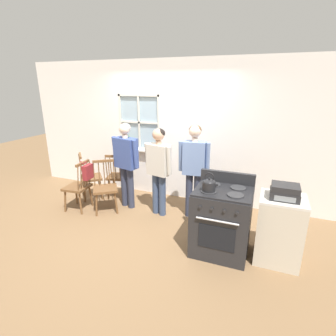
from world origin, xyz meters
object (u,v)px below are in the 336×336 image
Objects in this scene: chair_center_cluster at (105,188)px; person_adult_right at (194,164)px; chair_near_wall at (118,177)px; handbag at (88,172)px; stereo at (285,192)px; chair_by_window at (78,187)px; person_teen_center at (159,164)px; kettle at (209,185)px; chair_near_stove at (90,178)px; stove at (221,221)px; side_counter at (279,230)px; potted_plant at (129,144)px; person_elderly_left at (126,158)px.

person_adult_right reaches higher than chair_center_cluster.
chair_near_wall is at bearing 163.98° from person_adult_right.
stereo reaches higher than handbag.
chair_by_window is 1.59m from person_teen_center.
kettle is at bearing -12.20° from handbag.
stove is at bearing -148.71° from chair_near_stove.
chair_by_window and chair_near_wall have the same top height.
chair_near_wall is (0.39, 0.76, 0.00)m from chair_by_window.
kettle reaches higher than chair_by_window.
person_teen_center is (1.46, 0.37, 0.50)m from chair_by_window.
chair_near_stove is (-0.62, 0.38, 0.00)m from chair_center_cluster.
stereo is (0.90, 0.19, -0.04)m from kettle.
person_adult_right is 1.08m from kettle.
side_counter is at bearing -3.94° from person_teen_center.
person_adult_right is 4.76× the size of stereo.
potted_plant reaches higher than chair_near_wall.
chair_center_cluster is at bearing 171.72° from stereo.
kettle is 0.79× the size of potted_plant.
person_adult_right is (0.59, 0.13, 0.04)m from person_teen_center.
handbag is at bearing 174.51° from stereo.
person_teen_center is at bearing 141.62° from kettle.
stereo is at bearing -5.49° from handbag.
chair_center_cluster is at bearing 85.68° from chair_near_wall.
chair_near_stove is at bearing -171.61° from chair_by_window.
kettle is (1.73, -0.90, 0.07)m from person_elderly_left.
chair_center_cluster is (0.49, 0.14, 0.00)m from chair_by_window.
chair_near_stove is at bearing 167.25° from stereo.
person_elderly_left is 5.17× the size of handbag.
stove is 3.53× the size of handbag.
person_elderly_left reaches higher than handbag.
chair_by_window is 3.43m from side_counter.
stove is at bearing -47.64° from chair_center_cluster.
potted_plant is 0.35× the size of side_counter.
stereo reaches higher than chair_near_wall.
chair_center_cluster and chair_near_stove have the same top height.
chair_center_cluster and handbag have the same top height.
chair_by_window is 1.00× the size of chair_near_wall.
potted_plant reaches higher than stereo.
stove is at bearing -59.84° from person_adult_right.
person_teen_center is 1.72× the size of side_counter.
stereo is (3.42, -0.29, 0.55)m from chair_by_window.
person_elderly_left is at bearing 113.58° from chair_by_window.
chair_near_wall and chair_center_cluster have the same top height.
chair_center_cluster is 3.01m from stereo.
person_adult_right is at bearing 115.99° from kettle.
person_adult_right is at bearing -132.19° from chair_near_stove.
person_elderly_left is 0.80m from potted_plant.
chair_center_cluster is 0.58× the size of person_adult_right.
potted_plant is (-0.05, 1.00, 0.60)m from chair_center_cluster.
chair_near_wall is 1.04× the size of side_counter.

